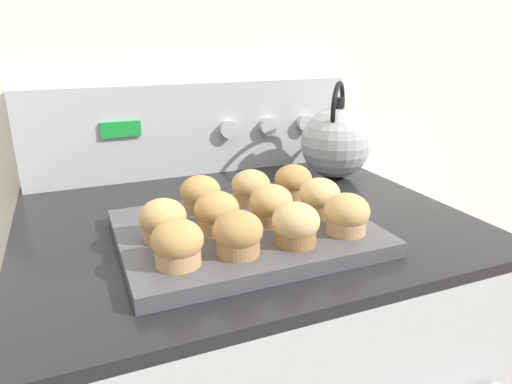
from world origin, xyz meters
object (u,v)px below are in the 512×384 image
Objects in this scene: muffin_r1_c3 at (320,197)px; muffin_r2_c3 at (293,182)px; muffin_r1_c0 at (163,221)px; muffin_r1_c2 at (271,205)px; muffin_pan at (245,232)px; muffin_r0_c0 at (178,244)px; muffin_r0_c1 at (238,234)px; muffin_r1_c1 at (217,212)px; tea_kettle at (336,141)px; muffin_r0_c3 at (347,215)px; muffin_r2_c2 at (251,188)px; muffin_r2_c1 at (201,194)px; muffin_r0_c2 at (296,225)px.

muffin_r1_c3 is 1.00× the size of muffin_r2_c3.
muffin_r1_c0 is 0.27m from muffin_r2_c3.
muffin_pan is at bearing 177.76° from muffin_r1_c2.
muffin_r0_c0 and muffin_r1_c2 have the same top height.
muffin_r0_c1 is 0.08m from muffin_r1_c1.
muffin_r1_c0 reaches higher than muffin_pan.
muffin_r0_c3 is at bearing -119.27° from tea_kettle.
muffin_r1_c0 is 1.00× the size of muffin_r1_c3.
muffin_r2_c2 is 0.08m from muffin_r2_c3.
muffin_r0_c1 and muffin_r2_c3 have the same top height.
muffin_r1_c2 is 1.00× the size of muffin_r2_c3.
muffin_r0_c3 is at bearing -89.52° from muffin_r2_c3.
muffin_r2_c1 is at bearing 90.61° from muffin_r0_c1.
muffin_r0_c0 is 1.00× the size of muffin_r0_c1.
muffin_r1_c2 is 0.09m from muffin_r1_c3.
muffin_r1_c0 and muffin_r2_c1 have the same top height.
muffin_r1_c0 is (-0.25, 0.08, 0.00)m from muffin_r0_c3.
tea_kettle is (0.17, 0.31, 0.03)m from muffin_r0_c3.
muffin_r0_c1 is 1.00× the size of muffin_r1_c1.
muffin_r1_c3 and muffin_r2_c3 have the same top height.
muffin_r1_c0 and muffin_r2_c3 have the same top height.
muffin_r0_c1 is at bearing -45.76° from muffin_r1_c0.
muffin_r0_c2 is 1.00× the size of muffin_r1_c1.
muffin_r2_c1 is (0.08, 0.17, 0.00)m from muffin_r0_c0.
muffin_r1_c1 is 0.09m from muffin_r1_c2.
muffin_r1_c0 is 0.17m from muffin_r1_c2.
muffin_r0_c2 and muffin_r2_c3 have the same top height.
muffin_r1_c1 is 0.42m from tea_kettle.
muffin_r0_c3 is at bearing -63.59° from muffin_r2_c2.
muffin_r1_c1 is 1.00× the size of muffin_r2_c2.
muffin_r0_c3 is (0.25, 0.00, 0.00)m from muffin_r0_c0.
muffin_r1_c2 is at bearing -133.24° from muffin_r2_c3.
muffin_r0_c1 is (0.08, -0.00, 0.00)m from muffin_r0_c0.
muffin_r0_c3 is at bearing -90.88° from muffin_r1_c3.
muffin_r2_c3 is (0.25, 0.09, 0.00)m from muffin_r1_c0.
muffin_r0_c3 is (0.13, -0.08, 0.04)m from muffin_pan.
tea_kettle reaches higher than muffin_r0_c0.
muffin_r1_c1 is at bearing -135.73° from muffin_r2_c2.
muffin_r0_c0 is at bearing -145.76° from muffin_pan.
muffin_r2_c3 is (0.17, 0.09, 0.00)m from muffin_r1_c1.
muffin_r1_c0 is (-0.12, -0.00, 0.04)m from muffin_pan.
muffin_r0_c0 is at bearing -179.49° from muffin_r0_c3.
muffin_r2_c2 is at bearing 27.43° from muffin_r1_c0.
muffin_r2_c1 is 1.00× the size of muffin_r2_c3.
muffin_r0_c2 and muffin_r2_c1 have the same top height.
muffin_r0_c1 and muffin_r1_c2 have the same top height.
muffin_r2_c2 is at bearing 89.03° from muffin_r1_c2.
tea_kettle reaches higher than muffin_r2_c2.
muffin_pan is 0.06m from muffin_r1_c2.
muffin_r0_c0 is 0.25m from muffin_r0_c3.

